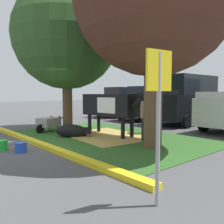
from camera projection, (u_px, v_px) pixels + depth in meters
The scene contains 16 objects.
ground_plane at pixel (44, 146), 7.36m from camera, with size 80.00×80.00×0.00m, color #4C4C4F.
grass_island at pixel (106, 137), 8.83m from camera, with size 7.51×4.71×0.02m, color #2D5B23.
curb_yellow at pixel (42, 145), 7.19m from camera, with size 8.71×0.24×0.12m, color yellow.
hay_bedding at pixel (106, 136), 8.88m from camera, with size 3.20×2.40×0.04m, color tan.
shade_tree_left at pixel (67, 36), 10.04m from camera, with size 4.47×4.47×6.24m.
cow_holstein at pixel (112, 105), 8.86m from camera, with size 3.13×0.92×1.61m.
calf_lying at pixel (72, 131), 8.67m from camera, with size 1.12×1.18×0.48m.
person_handler at pixel (149, 112), 9.29m from camera, with size 0.51×0.34×1.64m.
person_visitor_near at pixel (145, 117), 7.87m from camera, with size 0.34×0.51×1.56m.
wheelbarrow at pixel (48, 122), 10.00m from camera, with size 1.01×1.59×0.63m.
parking_sign at pixel (159, 97), 3.30m from camera, with size 0.11×0.44×2.19m.
bucket_green at pixel (2, 145), 6.74m from camera, with size 0.34×0.34×0.29m.
bucket_blue at pixel (21, 147), 6.54m from camera, with size 0.34×0.34×0.27m.
sedan_red at pixel (123, 102), 16.76m from camera, with size 2.07×4.42×2.02m.
sedan_blue at pixel (149, 103), 14.60m from camera, with size 2.07×4.42×2.02m.
suv_black at pixel (187, 100), 12.56m from camera, with size 2.17×4.63×2.52m.
Camera 1 is at (6.86, -3.17, 1.60)m, focal length 38.43 mm.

